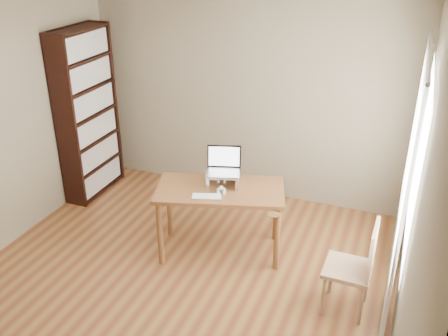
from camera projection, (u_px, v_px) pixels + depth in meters
room at (164, 171)px, 4.12m from camera, size 4.04×4.54×2.64m
bookshelf at (88, 114)px, 6.13m from camera, size 0.30×0.90×2.10m
curtains at (406, 182)px, 4.23m from camera, size 0.03×1.90×2.25m
desk at (220, 198)px, 5.06m from camera, size 1.42×0.99×0.75m
laptop_stand at (223, 178)px, 5.05m from camera, size 0.32×0.25×0.13m
laptop at (225, 166)px, 5.05m from camera, size 0.40×0.38×0.24m
keyboard at (207, 197)px, 4.85m from camera, size 0.32×0.22×0.02m
coaster at (273, 215)px, 4.56m from camera, size 0.11×0.11×0.01m
cat at (223, 178)px, 5.09m from camera, size 0.24×0.48×0.15m
chair at (357, 265)px, 4.31m from camera, size 0.41×0.41×0.91m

